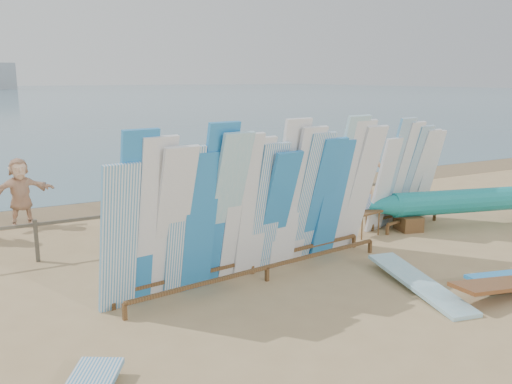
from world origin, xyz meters
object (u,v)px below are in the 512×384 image
beach_chair_right (241,208)px  beachgoer_9 (302,168)px  vendor_table (364,222)px  main_surfboard_rack (260,208)px  beachgoer_11 (20,192)px  beachgoer_extra_0 (369,168)px  beachgoer_4 (136,193)px  stroller (276,201)px  flat_board_b (418,289)px  outrigger_canoe (475,202)px  side_surfboard_rack (407,178)px  beach_chair_left (183,216)px  beachgoer_8 (337,184)px  flat_board_c (510,294)px  beachgoer_7 (260,180)px

beach_chair_right → beachgoer_9: (3.36, 2.12, 0.53)m
vendor_table → beachgoer_9: beachgoer_9 is taller
main_surfboard_rack → beachgoer_11: size_ratio=3.49×
beachgoer_extra_0 → beachgoer_4: (-7.33, 0.56, -0.15)m
stroller → beachgoer_11: (-6.21, 2.37, 0.44)m
flat_board_b → beachgoer_11: (-5.88, 8.06, 0.88)m
beachgoer_9 → outrigger_canoe: bearing=155.4°
outrigger_canoe → beach_chair_right: (-4.95, 3.56, -0.35)m
outrigger_canoe → stroller: size_ratio=6.19×
side_surfboard_rack → beachgoer_11: side_surfboard_rack is taller
beach_chair_left → beach_chair_right: bearing=-5.4°
beach_chair_left → beachgoer_extra_0: 6.47m
beachgoer_extra_0 → beachgoer_8: size_ratio=1.22×
flat_board_b → stroller: size_ratio=2.46×
flat_board_c → stroller: (-0.93, 6.64, 0.44)m
beachgoer_11 → beachgoer_7: 6.36m
outrigger_canoe → beachgoer_8: (-2.14, 3.00, 0.15)m
outrigger_canoe → beachgoer_extra_0: size_ratio=3.59×
flat_board_b → vendor_table: bearing=78.0°
side_surfboard_rack → outrigger_canoe: (1.61, -0.81, -0.64)m
vendor_table → beachgoer_8: beachgoer_8 is taller
vendor_table → beachgoer_9: size_ratio=0.62×
beach_chair_right → beachgoer_8: (2.81, -0.56, 0.50)m
beach_chair_left → beach_chair_right: 1.71m
beach_chair_left → side_surfboard_rack: bearing=-35.8°
beachgoer_7 → beachgoer_11: bearing=-107.7°
outrigger_canoe → beachgoer_7: 5.75m
side_surfboard_rack → beach_chair_right: (-3.34, 2.75, -1.00)m
beach_chair_right → beachgoer_9: size_ratio=0.57×
side_surfboard_rack → outrigger_canoe: 1.91m
flat_board_c → beachgoer_11: 11.53m
beach_chair_left → beachgoer_8: size_ratio=0.57×
outrigger_canoe → beach_chair_right: 6.11m
beachgoer_9 → beachgoer_11: (-8.69, -0.15, 0.08)m
main_surfboard_rack → flat_board_b: main_surfboard_rack is taller
vendor_table → beach_chair_right: 3.48m
beachgoer_9 → beachgoer_7: (-2.51, -1.66, 0.10)m
vendor_table → beachgoer_extra_0: bearing=38.2°
flat_board_c → beach_chair_left: (-3.52, 6.97, 0.26)m
flat_board_c → stroller: size_ratio=2.46×
side_surfboard_rack → beach_chair_right: 4.44m
stroller → beachgoer_extra_0: 3.94m
main_surfboard_rack → beachgoer_11: main_surfboard_rack is taller
vendor_table → main_surfboard_rack: bearing=-171.4°
flat_board_c → beachgoer_11: (-7.14, 9.01, 0.88)m
stroller → beachgoer_8: size_ratio=0.71×
beach_chair_left → beachgoer_7: beachgoer_7 is taller
main_surfboard_rack → side_surfboard_rack: size_ratio=2.17×
vendor_table → beachgoer_7: bearing=95.5°
main_surfboard_rack → beachgoer_9: (5.06, 6.32, -0.57)m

